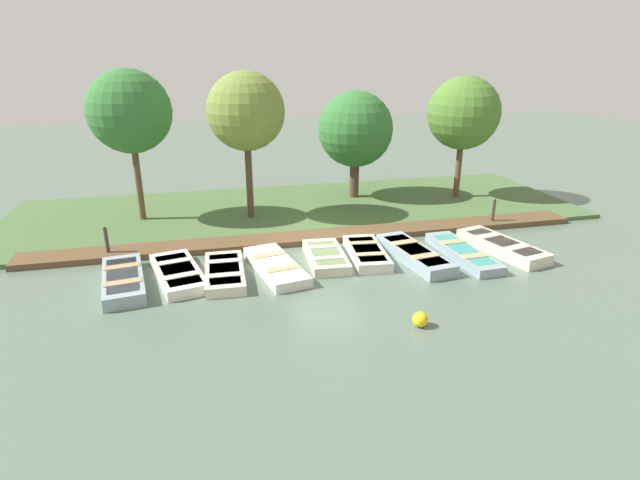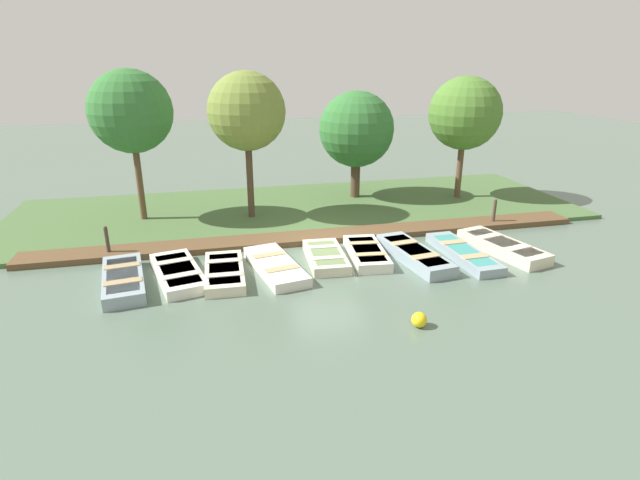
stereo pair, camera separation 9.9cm
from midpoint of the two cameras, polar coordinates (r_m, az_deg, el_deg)
ground_plane at (r=17.21m, az=1.04°, el=-1.38°), size 80.00×80.00×0.00m
shore_bank at (r=21.80m, az=-2.23°, el=3.53°), size 8.00×24.00×0.16m
dock_walkway at (r=18.35m, az=0.04°, el=0.38°), size 1.18×20.41×0.21m
rowboat_0 at (r=15.75m, az=-21.40°, el=-4.20°), size 3.33×1.55×0.40m
rowboat_1 at (r=15.76m, az=-15.75°, el=-3.61°), size 3.29×1.85×0.35m
rowboat_2 at (r=15.47m, az=-10.69°, el=-3.64°), size 2.90×1.25×0.34m
rowboat_3 at (r=15.71m, az=-4.93°, el=-2.98°), size 3.39×1.72×0.34m
rowboat_4 at (r=16.35m, az=0.82°, el=-1.92°), size 2.69×1.34×0.35m
rowboat_5 at (r=16.71m, az=5.51°, el=-1.49°), size 2.88×1.40×0.36m
rowboat_6 at (r=16.76m, az=10.88°, el=-1.62°), size 3.59×1.47×0.41m
rowboat_7 at (r=17.37m, az=16.18°, el=-1.44°), size 3.58×1.08×0.33m
rowboat_8 at (r=18.24m, az=20.27°, el=-0.72°), size 3.52×1.82×0.42m
mooring_post_near at (r=17.97m, az=-22.98°, el=-0.19°), size 0.13×0.13×1.11m
mooring_post_far at (r=20.87m, az=19.41°, el=2.99°), size 0.13×0.13×1.11m
buoy at (r=12.78m, az=11.49°, el=-8.92°), size 0.39×0.39×0.39m
park_tree_far_left at (r=20.65m, az=-20.69°, el=13.55°), size 3.13×3.13×5.96m
park_tree_left at (r=19.89m, az=-8.23°, el=14.30°), size 3.00×3.00×5.88m
park_tree_center at (r=22.96m, az=4.32°, el=12.45°), size 3.37×3.37×4.96m
park_tree_right at (r=23.70m, az=16.35°, el=13.69°), size 3.21×3.21×5.58m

